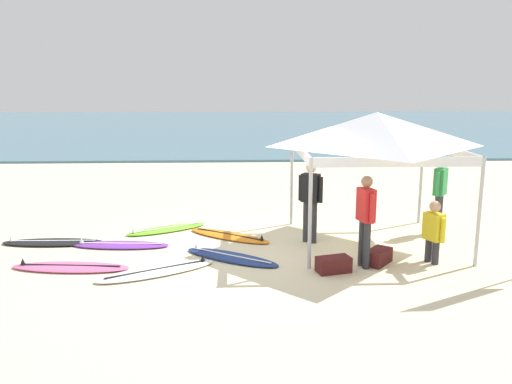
{
  "coord_description": "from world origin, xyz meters",
  "views": [
    {
      "loc": [
        -0.7,
        -10.11,
        3.37
      ],
      "look_at": [
        -0.23,
        1.25,
        1.0
      ],
      "focal_mm": 37.47,
      "sensor_mm": 36.0,
      "label": 1
    }
  ],
  "objects_px": {
    "surfboard_purple": "(120,245)",
    "person_black": "(310,197)",
    "gear_bag_by_pole": "(334,265)",
    "surfboard_navy": "(231,257)",
    "person_red": "(366,215)",
    "person_yellow": "(434,229)",
    "surfboard_white": "(157,271)",
    "surfboard_orange": "(230,236)",
    "gear_bag_near_tent": "(378,257)",
    "canopy_tent": "(376,130)",
    "surfboard_black": "(52,242)",
    "surfboard_lime": "(166,229)",
    "person_green": "(440,190)",
    "surfboard_pink": "(70,267)"
  },
  "relations": [
    {
      "from": "surfboard_lime",
      "to": "surfboard_orange",
      "type": "distance_m",
      "value": 1.57
    },
    {
      "from": "surfboard_purple",
      "to": "surfboard_black",
      "type": "relative_size",
      "value": 0.97
    },
    {
      "from": "canopy_tent",
      "to": "person_yellow",
      "type": "xyz_separation_m",
      "value": [
        0.81,
        -1.33,
        -1.73
      ]
    },
    {
      "from": "surfboard_pink",
      "to": "surfboard_purple",
      "type": "bearing_deg",
      "value": 64.17
    },
    {
      "from": "surfboard_orange",
      "to": "person_green",
      "type": "relative_size",
      "value": 1.17
    },
    {
      "from": "person_yellow",
      "to": "gear_bag_by_pole",
      "type": "height_order",
      "value": "person_yellow"
    },
    {
      "from": "person_red",
      "to": "gear_bag_by_pole",
      "type": "xyz_separation_m",
      "value": [
        -0.61,
        -0.25,
        -0.85
      ]
    },
    {
      "from": "person_black",
      "to": "gear_bag_by_pole",
      "type": "bearing_deg",
      "value": -84.47
    },
    {
      "from": "surfboard_navy",
      "to": "gear_bag_near_tent",
      "type": "bearing_deg",
      "value": -8.27
    },
    {
      "from": "surfboard_white",
      "to": "canopy_tent",
      "type": "bearing_deg",
      "value": 21.15
    },
    {
      "from": "surfboard_purple",
      "to": "surfboard_white",
      "type": "bearing_deg",
      "value": -58.28
    },
    {
      "from": "canopy_tent",
      "to": "surfboard_black",
      "type": "relative_size",
      "value": 1.52
    },
    {
      "from": "canopy_tent",
      "to": "person_yellow",
      "type": "distance_m",
      "value": 2.33
    },
    {
      "from": "person_black",
      "to": "person_yellow",
      "type": "height_order",
      "value": "person_black"
    },
    {
      "from": "surfboard_purple",
      "to": "surfboard_pink",
      "type": "relative_size",
      "value": 0.92
    },
    {
      "from": "surfboard_black",
      "to": "gear_bag_by_pole",
      "type": "bearing_deg",
      "value": -18.93
    },
    {
      "from": "canopy_tent",
      "to": "surfboard_purple",
      "type": "bearing_deg",
      "value": -179.13
    },
    {
      "from": "surfboard_navy",
      "to": "person_yellow",
      "type": "height_order",
      "value": "person_yellow"
    },
    {
      "from": "surfboard_lime",
      "to": "person_red",
      "type": "distance_m",
      "value": 4.82
    },
    {
      "from": "person_yellow",
      "to": "gear_bag_near_tent",
      "type": "xyz_separation_m",
      "value": [
        -1.02,
        -0.02,
        -0.52
      ]
    },
    {
      "from": "surfboard_purple",
      "to": "surfboard_white",
      "type": "relative_size",
      "value": 0.91
    },
    {
      "from": "gear_bag_by_pole",
      "to": "person_yellow",
      "type": "bearing_deg",
      "value": 12.31
    },
    {
      "from": "gear_bag_by_pole",
      "to": "person_black",
      "type": "bearing_deg",
      "value": 95.53
    },
    {
      "from": "surfboard_black",
      "to": "surfboard_white",
      "type": "relative_size",
      "value": 0.95
    },
    {
      "from": "surfboard_pink",
      "to": "person_black",
      "type": "relative_size",
      "value": 1.3
    },
    {
      "from": "person_green",
      "to": "person_red",
      "type": "height_order",
      "value": "same"
    },
    {
      "from": "surfboard_purple",
      "to": "gear_bag_near_tent",
      "type": "height_order",
      "value": "gear_bag_near_tent"
    },
    {
      "from": "person_red",
      "to": "surfboard_white",
      "type": "bearing_deg",
      "value": -177.66
    },
    {
      "from": "surfboard_pink",
      "to": "surfboard_white",
      "type": "relative_size",
      "value": 1.0
    },
    {
      "from": "surfboard_orange",
      "to": "gear_bag_by_pole",
      "type": "xyz_separation_m",
      "value": [
        1.88,
        -2.26,
        0.1
      ]
    },
    {
      "from": "person_black",
      "to": "person_yellow",
      "type": "bearing_deg",
      "value": -33.45
    },
    {
      "from": "surfboard_purple",
      "to": "person_black",
      "type": "relative_size",
      "value": 1.19
    },
    {
      "from": "surfboard_black",
      "to": "surfboard_pink",
      "type": "distance_m",
      "value": 1.78
    },
    {
      "from": "gear_bag_near_tent",
      "to": "gear_bag_by_pole",
      "type": "bearing_deg",
      "value": -156.29
    },
    {
      "from": "person_black",
      "to": "person_red",
      "type": "height_order",
      "value": "same"
    },
    {
      "from": "surfboard_orange",
      "to": "person_red",
      "type": "distance_m",
      "value": 3.34
    },
    {
      "from": "surfboard_black",
      "to": "gear_bag_near_tent",
      "type": "bearing_deg",
      "value": -13.11
    },
    {
      "from": "surfboard_pink",
      "to": "person_green",
      "type": "distance_m",
      "value": 7.92
    },
    {
      "from": "gear_bag_near_tent",
      "to": "surfboard_purple",
      "type": "bearing_deg",
      "value": 165.87
    },
    {
      "from": "surfboard_white",
      "to": "person_black",
      "type": "relative_size",
      "value": 1.31
    },
    {
      "from": "surfboard_pink",
      "to": "surfboard_lime",
      "type": "bearing_deg",
      "value": 59.99
    },
    {
      "from": "surfboard_lime",
      "to": "person_red",
      "type": "height_order",
      "value": "person_red"
    },
    {
      "from": "surfboard_white",
      "to": "gear_bag_by_pole",
      "type": "distance_m",
      "value": 3.17
    },
    {
      "from": "gear_bag_near_tent",
      "to": "surfboard_navy",
      "type": "bearing_deg",
      "value": 171.73
    },
    {
      "from": "person_yellow",
      "to": "gear_bag_near_tent",
      "type": "relative_size",
      "value": 2.0
    },
    {
      "from": "canopy_tent",
      "to": "surfboard_white",
      "type": "relative_size",
      "value": 1.44
    },
    {
      "from": "surfboard_purple",
      "to": "surfboard_navy",
      "type": "distance_m",
      "value": 2.46
    },
    {
      "from": "surfboard_purple",
      "to": "gear_bag_by_pole",
      "type": "bearing_deg",
      "value": -22.06
    },
    {
      "from": "surfboard_white",
      "to": "surfboard_orange",
      "type": "bearing_deg",
      "value": 59.42
    },
    {
      "from": "surfboard_lime",
      "to": "person_green",
      "type": "distance_m",
      "value": 6.24
    }
  ]
}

